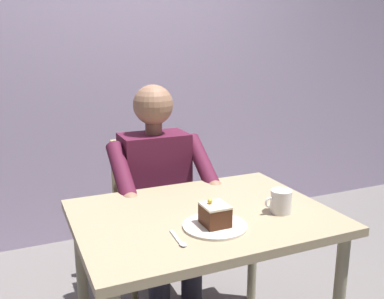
# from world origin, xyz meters

# --- Properties ---
(cafe_rear_panel) EXTENTS (6.40, 0.12, 3.00)m
(cafe_rear_panel) POSITION_xyz_m (0.00, -1.58, 1.50)
(cafe_rear_panel) COLOR #AB9BBB
(cafe_rear_panel) RESTS_ON ground
(dining_table) EXTENTS (1.05, 0.78, 0.73)m
(dining_table) POSITION_xyz_m (0.00, 0.00, 0.65)
(dining_table) COLOR tan
(dining_table) RESTS_ON ground
(chair) EXTENTS (0.42, 0.42, 0.89)m
(chair) POSITION_xyz_m (0.00, -0.72, 0.48)
(chair) COLOR tan
(chair) RESTS_ON ground
(seated_person) EXTENTS (0.53, 0.58, 1.21)m
(seated_person) POSITION_xyz_m (-0.00, -0.55, 0.63)
(seated_person) COLOR #50172E
(seated_person) RESTS_ON ground
(dessert_plate) EXTENTS (0.25, 0.25, 0.01)m
(dessert_plate) POSITION_xyz_m (0.02, 0.15, 0.74)
(dessert_plate) COLOR silver
(dessert_plate) RESTS_ON dining_table
(cake_slice) EXTENTS (0.10, 0.11, 0.10)m
(cake_slice) POSITION_xyz_m (0.02, 0.15, 0.79)
(cake_slice) COLOR #4D2816
(cake_slice) RESTS_ON dessert_plate
(coffee_cup) EXTENTS (0.12, 0.09, 0.10)m
(coffee_cup) POSITION_xyz_m (-0.30, 0.13, 0.78)
(coffee_cup) COLOR silver
(coffee_cup) RESTS_ON dining_table
(dessert_spoon) EXTENTS (0.03, 0.14, 0.01)m
(dessert_spoon) POSITION_xyz_m (0.19, 0.21, 0.74)
(dessert_spoon) COLOR silver
(dessert_spoon) RESTS_ON dining_table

